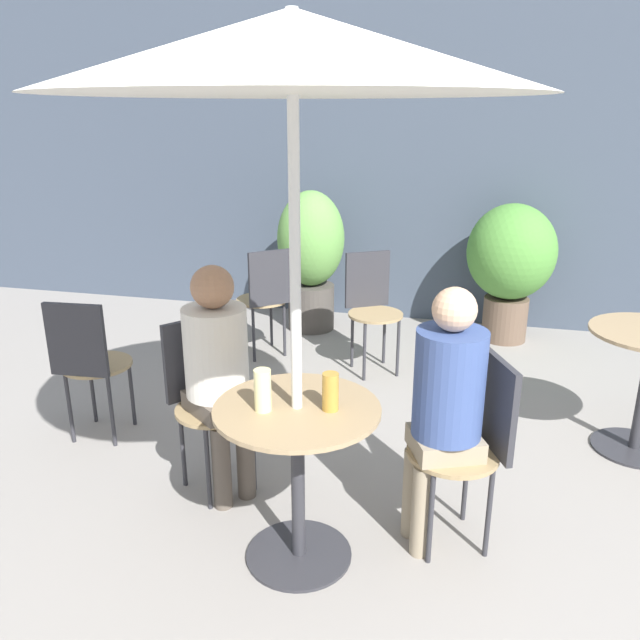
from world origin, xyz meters
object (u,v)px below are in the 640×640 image
object	(u,v)px
bistro_chair_0	(474,434)
beer_glass_1	(263,390)
seated_person_1	(218,362)
beer_glass_0	(330,392)
bistro_chair_2	(266,292)
potted_plant_0	(311,252)
potted_plant_1	(511,259)
seated_person_0	(445,397)
bistro_chair_4	(87,357)
bistro_chair_1	(205,388)
cafe_table_near	(298,455)
bistro_chair_3	(371,300)
umbrella	(292,53)

from	to	relation	value
bistro_chair_0	beer_glass_1	size ratio (longest dim) A/B	5.04
seated_person_1	beer_glass_0	world-z (taller)	seated_person_1
bistro_chair_0	bistro_chair_2	distance (m)	2.53
seated_person_1	beer_glass_0	xyz separation A→B (m)	(0.65, -0.38, 0.09)
potted_plant_0	potted_plant_1	size ratio (longest dim) A/B	1.06
seated_person_0	beer_glass_0	world-z (taller)	seated_person_0
beer_glass_0	bistro_chair_0	bearing A→B (deg)	27.01
bistro_chair_4	beer_glass_1	world-z (taller)	beer_glass_1
bistro_chair_1	potted_plant_0	bearing A→B (deg)	39.22
cafe_table_near	seated_person_0	size ratio (longest dim) A/B	0.61
bistro_chair_2	seated_person_1	xyz separation A→B (m)	(0.38, -1.86, 0.19)
bistro_chair_4	seated_person_0	xyz separation A→B (m)	(2.07, -0.45, 0.19)
cafe_table_near	bistro_chair_3	xyz separation A→B (m)	(-0.05, 2.24, 0.03)
seated_person_1	umbrella	xyz separation A→B (m)	(0.51, -0.39, 1.36)
bistro_chair_2	potted_plant_0	xyz separation A→B (m)	(0.16, 0.78, 0.16)
bistro_chair_2	umbrella	xyz separation A→B (m)	(0.89, -2.25, 1.55)
cafe_table_near	seated_person_1	bearing A→B (deg)	142.99
bistro_chair_2	beer_glass_1	distance (m)	2.45
umbrella	beer_glass_0	bearing A→B (deg)	3.80
bistro_chair_2	seated_person_0	distance (m)	2.49
seated_person_1	beer_glass_1	xyz separation A→B (m)	(0.39, -0.45, 0.10)
bistro_chair_1	bistro_chair_2	distance (m)	1.79
seated_person_0	potted_plant_0	world-z (taller)	potted_plant_0
bistro_chair_4	cafe_table_near	bearing A→B (deg)	150.01
beer_glass_0	cafe_table_near	bearing A→B (deg)	-176.20
bistro_chair_0	bistro_chair_4	bearing A→B (deg)	-123.20
cafe_table_near	seated_person_1	size ratio (longest dim) A/B	0.61
umbrella	bistro_chair_4	bearing A→B (deg)	154.41
bistro_chair_1	bistro_chair_2	world-z (taller)	same
bistro_chair_0	umbrella	distance (m)	1.74
bistro_chair_3	beer_glass_0	distance (m)	2.26
potted_plant_0	seated_person_0	bearing A→B (deg)	-64.48
potted_plant_0	cafe_table_near	bearing A→B (deg)	-76.43
seated_person_0	seated_person_1	world-z (taller)	seated_person_0
bistro_chair_1	bistro_chair_0	bearing A→B (deg)	-60.00
bistro_chair_2	potted_plant_0	size ratio (longest dim) A/B	0.72
bistro_chair_2	potted_plant_1	xyz separation A→B (m)	(1.88, 0.89, 0.17)
seated_person_0	potted_plant_1	distance (m)	2.92
seated_person_0	beer_glass_0	distance (m)	0.52
bistro_chair_3	umbrella	world-z (taller)	umbrella
bistro_chair_1	beer_glass_0	world-z (taller)	beer_glass_0
seated_person_0	beer_glass_0	size ratio (longest dim) A/B	7.64
seated_person_0	umbrella	xyz separation A→B (m)	(-0.59, -0.25, 1.36)
potted_plant_0	bistro_chair_0	bearing A→B (deg)	-61.76
beer_glass_0	bistro_chair_3	bearing A→B (deg)	94.93
bistro_chair_0	seated_person_1	distance (m)	1.26
beer_glass_0	potted_plant_1	size ratio (longest dim) A/B	0.14
seated_person_1	umbrella	world-z (taller)	umbrella
bistro_chair_4	beer_glass_0	bearing A→B (deg)	152.26
bistro_chair_0	bistro_chair_4	world-z (taller)	same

